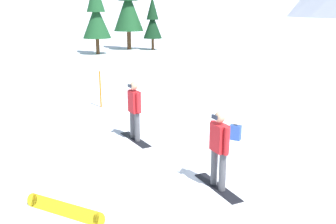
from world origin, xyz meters
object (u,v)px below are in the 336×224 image
at_px(pine_tree_tall, 128,3).
at_px(trail_marker_pole, 100,89).
at_px(snowboarder_midground, 134,110).
at_px(snowboarder_foreground, 219,148).
at_px(backpack_blue, 235,133).
at_px(pine_tree_slender, 153,21).
at_px(loose_snowboard_near_left, 65,209).
at_px(pine_tree_broad, 96,14).

bearing_deg(pine_tree_tall, trail_marker_pole, -90.13).
relative_size(snowboarder_midground, pine_tree_tall, 0.22).
relative_size(snowboarder_foreground, backpack_blue, 3.64).
relative_size(snowboarder_midground, pine_tree_slender, 0.36).
bearing_deg(loose_snowboard_near_left, pine_tree_tall, 90.45).
bearing_deg(loose_snowboard_near_left, pine_tree_broad, 95.93).
relative_size(backpack_blue, pine_tree_broad, 0.08).
distance_m(backpack_blue, pine_tree_slender, 25.55).
xyz_separation_m(trail_marker_pole, pine_tree_slender, (2.29, 21.33, 1.94)).
distance_m(snowboarder_foreground, trail_marker_pole, 7.82).
bearing_deg(backpack_blue, trail_marker_pole, 137.71).
xyz_separation_m(trail_marker_pole, pine_tree_broad, (-2.42, 18.07, 2.62)).
bearing_deg(pine_tree_slender, backpack_blue, -85.22).
distance_m(trail_marker_pole, pine_tree_broad, 18.42).
distance_m(snowboarder_foreground, backpack_blue, 3.31).
bearing_deg(trail_marker_pole, pine_tree_broad, 97.64).
height_order(loose_snowboard_near_left, pine_tree_slender, pine_tree_slender).
height_order(snowboarder_foreground, pine_tree_tall, pine_tree_tall).
bearing_deg(trail_marker_pole, snowboarder_midground, -69.43).
bearing_deg(snowboarder_midground, pine_tree_slender, 88.13).
xyz_separation_m(loose_snowboard_near_left, pine_tree_slender, (2.00, 29.34, 2.53)).
height_order(trail_marker_pole, pine_tree_slender, pine_tree_slender).
relative_size(pine_tree_slender, pine_tree_tall, 0.62).
bearing_deg(snowboarder_foreground, pine_tree_broad, 102.91).
xyz_separation_m(snowboarder_foreground, pine_tree_tall, (-3.29, 28.92, 3.36)).
xyz_separation_m(backpack_blue, pine_tree_slender, (-2.12, 25.34, 2.44)).
xyz_separation_m(pine_tree_tall, pine_tree_broad, (-2.48, -3.78, -0.94)).
xyz_separation_m(snowboarder_foreground, snowboarder_midground, (-1.88, 3.17, 0.02)).
bearing_deg(snowboarder_midground, snowboarder_foreground, -59.40).
relative_size(loose_snowboard_near_left, trail_marker_pole, 1.17).
distance_m(snowboarder_midground, pine_tree_slender, 25.30).
relative_size(snowboarder_foreground, pine_tree_tall, 0.22).
xyz_separation_m(snowboarder_midground, pine_tree_broad, (-3.89, 21.97, 2.41)).
distance_m(backpack_blue, pine_tree_broad, 23.32).
bearing_deg(trail_marker_pole, pine_tree_tall, 89.87).
height_order(snowboarder_foreground, snowboarder_midground, snowboarder_midground).
bearing_deg(backpack_blue, loose_snowboard_near_left, -135.88).
bearing_deg(snowboarder_foreground, trail_marker_pole, 115.28).
bearing_deg(pine_tree_slender, snowboarder_midground, -91.87).
xyz_separation_m(snowboarder_foreground, backpack_blue, (1.07, 3.06, -0.69)).
bearing_deg(trail_marker_pole, pine_tree_slender, 83.88).
bearing_deg(loose_snowboard_near_left, pine_tree_slender, 86.09).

